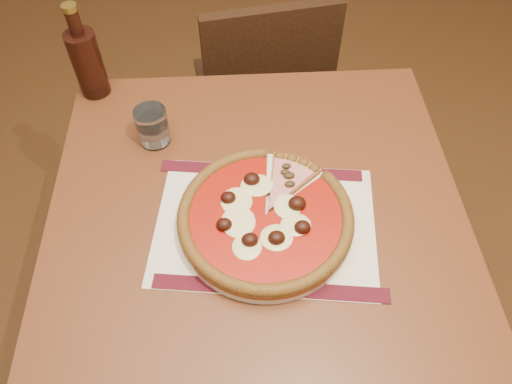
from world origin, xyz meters
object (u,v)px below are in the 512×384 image
(chair_far, at_px, (263,89))
(bottle, at_px, (87,61))
(water_glass, at_px, (152,126))
(pizza, at_px, (265,216))
(plate, at_px, (265,222))
(table, at_px, (257,238))

(chair_far, bearing_deg, bottle, 27.84)
(chair_far, distance_m, water_glass, 0.64)
(water_glass, bearing_deg, bottle, 129.74)
(bottle, bearing_deg, chair_far, 34.95)
(pizza, xyz_separation_m, water_glass, (-0.21, 0.24, 0.01))
(plate, height_order, pizza, pizza)
(water_glass, bearing_deg, pizza, -48.80)
(table, bearing_deg, bottle, 132.36)
(table, distance_m, plate, 0.12)
(pizza, bearing_deg, water_glass, 131.20)
(plate, relative_size, bottle, 1.45)
(table, relative_size, plate, 2.57)
(chair_far, bearing_deg, pizza, 77.08)
(plate, xyz_separation_m, water_glass, (-0.21, 0.24, 0.03))
(plate, xyz_separation_m, bottle, (-0.35, 0.41, 0.08))
(table, height_order, pizza, pizza)
(chair_far, bearing_deg, table, 75.76)
(chair_far, relative_size, plate, 2.52)
(water_glass, bearing_deg, chair_far, 58.72)
(plate, relative_size, water_glass, 3.94)
(plate, relative_size, pizza, 0.99)
(plate, distance_m, pizza, 0.02)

